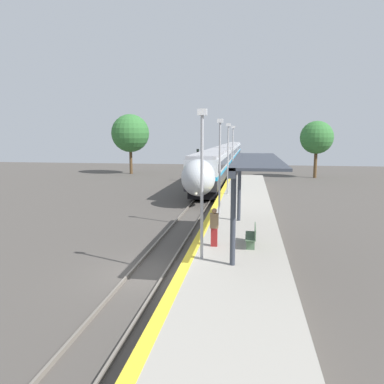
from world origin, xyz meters
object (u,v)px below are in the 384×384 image
(person_waiting, at_px, (214,227))
(train, at_px, (226,156))
(lamppost_near, at_px, (202,175))
(railway_signal, at_px, (198,162))
(lamppost_mid, at_px, (220,161))
(lamppost_far, at_px, (228,154))
(platform_bench, at_px, (252,235))
(lamppost_farthest, at_px, (233,150))

(person_waiting, bearing_deg, train, 93.08)
(lamppost_near, bearing_deg, railway_signal, 98.27)
(lamppost_mid, xyz_separation_m, lamppost_far, (0.00, 8.37, 0.00))
(lamppost_mid, distance_m, lamppost_far, 8.37)
(platform_bench, height_order, lamppost_mid, lamppost_mid)
(train, bearing_deg, lamppost_near, -87.40)
(person_waiting, xyz_separation_m, railway_signal, (-4.94, 30.05, 0.72))
(platform_bench, height_order, person_waiting, person_waiting)
(lamppost_mid, bearing_deg, railway_signal, 101.16)
(platform_bench, distance_m, lamppost_far, 15.11)
(lamppost_near, relative_size, lamppost_far, 1.00)
(lamppost_mid, distance_m, lamppost_farthest, 16.75)
(person_waiting, height_order, railway_signal, railway_signal)
(person_waiting, bearing_deg, lamppost_far, 91.25)
(person_waiting, height_order, lamppost_far, lamppost_far)
(lamppost_mid, bearing_deg, lamppost_near, -90.00)
(lamppost_farthest, bearing_deg, lamppost_mid, -90.00)
(train, bearing_deg, lamppost_farthest, -84.79)
(lamppost_near, bearing_deg, lamppost_mid, 90.00)
(lamppost_near, height_order, lamppost_mid, same)
(lamppost_near, bearing_deg, person_waiting, 79.03)
(person_waiting, xyz_separation_m, lamppost_mid, (-0.33, 6.67, 2.41))
(platform_bench, bearing_deg, lamppost_farthest, 94.92)
(platform_bench, bearing_deg, lamppost_mid, 107.41)
(lamppost_farthest, bearing_deg, person_waiting, -89.19)
(lamppost_far, bearing_deg, railway_signal, 107.09)
(platform_bench, bearing_deg, train, 95.07)
(railway_signal, height_order, lamppost_mid, lamppost_mid)
(person_waiting, relative_size, lamppost_near, 0.29)
(railway_signal, relative_size, lamppost_farthest, 0.70)
(person_waiting, relative_size, railway_signal, 0.42)
(lamppost_mid, bearing_deg, lamppost_farthest, 90.00)
(lamppost_farthest, bearing_deg, platform_bench, -85.08)
(train, xyz_separation_m, lamppost_far, (2.27, -33.30, 1.90))
(lamppost_mid, relative_size, lamppost_far, 1.00)
(railway_signal, bearing_deg, lamppost_farthest, -55.18)
(lamppost_mid, bearing_deg, platform_bench, -72.59)
(lamppost_near, relative_size, lamppost_farthest, 1.00)
(platform_bench, relative_size, lamppost_near, 0.28)
(railway_signal, xyz_separation_m, lamppost_near, (4.61, -31.75, 1.69))
(lamppost_farthest, bearing_deg, railway_signal, 124.82)
(platform_bench, xyz_separation_m, lamppost_mid, (-1.99, 6.33, 2.82))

